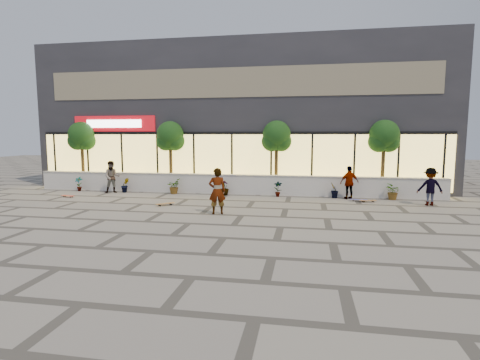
% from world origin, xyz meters
% --- Properties ---
extents(ground, '(80.00, 80.00, 0.00)m').
position_xyz_m(ground, '(0.00, 0.00, 0.00)').
color(ground, gray).
rests_on(ground, ground).
extents(planter_wall, '(22.00, 0.42, 1.04)m').
position_xyz_m(planter_wall, '(0.00, 7.00, 0.52)').
color(planter_wall, silver).
rests_on(planter_wall, ground).
extents(retail_building, '(24.00, 9.17, 8.50)m').
position_xyz_m(retail_building, '(-0.00, 12.49, 4.25)').
color(retail_building, '#27272D').
rests_on(retail_building, ground).
extents(shrub_a, '(0.43, 0.29, 0.81)m').
position_xyz_m(shrub_a, '(-8.50, 6.45, 0.41)').
color(shrub_a, '#163811').
rests_on(shrub_a, ground).
extents(shrub_b, '(0.57, 0.57, 0.81)m').
position_xyz_m(shrub_b, '(-5.70, 6.45, 0.41)').
color(shrub_b, '#163811').
rests_on(shrub_b, ground).
extents(shrub_c, '(0.68, 0.77, 0.81)m').
position_xyz_m(shrub_c, '(-2.90, 6.45, 0.41)').
color(shrub_c, '#163811').
rests_on(shrub_c, ground).
extents(shrub_d, '(0.64, 0.64, 0.81)m').
position_xyz_m(shrub_d, '(-0.10, 6.45, 0.41)').
color(shrub_d, '#163811').
rests_on(shrub_d, ground).
extents(shrub_e, '(0.46, 0.35, 0.81)m').
position_xyz_m(shrub_e, '(2.70, 6.45, 0.41)').
color(shrub_e, '#163811').
rests_on(shrub_e, ground).
extents(shrub_f, '(0.55, 0.57, 0.81)m').
position_xyz_m(shrub_f, '(5.50, 6.45, 0.41)').
color(shrub_f, '#163811').
rests_on(shrub_f, ground).
extents(shrub_g, '(0.77, 0.84, 0.81)m').
position_xyz_m(shrub_g, '(8.30, 6.45, 0.41)').
color(shrub_g, '#163811').
rests_on(shrub_g, ground).
extents(tree_west, '(1.60, 1.50, 3.92)m').
position_xyz_m(tree_west, '(-9.00, 7.70, 2.99)').
color(tree_west, '#4B371A').
rests_on(tree_west, ground).
extents(tree_midwest, '(1.60, 1.50, 3.92)m').
position_xyz_m(tree_midwest, '(-3.50, 7.70, 2.99)').
color(tree_midwest, '#4B371A').
rests_on(tree_midwest, ground).
extents(tree_mideast, '(1.60, 1.50, 3.92)m').
position_xyz_m(tree_mideast, '(2.50, 7.70, 2.99)').
color(tree_mideast, '#4B371A').
rests_on(tree_mideast, ground).
extents(tree_east, '(1.60, 1.50, 3.92)m').
position_xyz_m(tree_east, '(8.00, 7.70, 2.99)').
color(tree_east, '#4B371A').
rests_on(tree_east, ground).
extents(skater_center, '(0.78, 0.62, 1.85)m').
position_xyz_m(skater_center, '(0.62, 1.79, 0.92)').
color(skater_center, white).
rests_on(skater_center, ground).
extents(skater_left, '(1.05, 0.96, 1.74)m').
position_xyz_m(skater_left, '(-6.29, 6.15, 0.87)').
color(skater_left, '#8B775A').
rests_on(skater_left, ground).
extents(skater_right_near, '(1.04, 0.72, 1.64)m').
position_xyz_m(skater_right_near, '(6.20, 6.30, 0.82)').
color(skater_right_near, silver).
rests_on(skater_right_near, ground).
extents(skater_right_far, '(1.12, 0.67, 1.70)m').
position_xyz_m(skater_right_far, '(9.57, 5.21, 0.85)').
color(skater_right_far, maroon).
rests_on(skater_right_far, ground).
extents(skateboard_center, '(0.78, 0.74, 0.10)m').
position_xyz_m(skateboard_center, '(-2.09, 3.13, 0.09)').
color(skateboard_center, olive).
rests_on(skateboard_center, ground).
extents(skateboard_left, '(0.77, 0.35, 0.09)m').
position_xyz_m(skateboard_left, '(-7.80, 4.40, 0.08)').
color(skateboard_left, '#E5402B').
rests_on(skateboard_left, ground).
extents(skateboard_right_near, '(0.79, 0.38, 0.09)m').
position_xyz_m(skateboard_right_near, '(7.00, 5.58, 0.08)').
color(skateboard_right_near, '#9E6A33').
rests_on(skateboard_right_near, ground).
extents(skateboard_right_far, '(0.82, 0.27, 0.10)m').
position_xyz_m(skateboard_right_far, '(6.59, 5.72, 0.08)').
color(skateboard_right_far, '#515093').
rests_on(skateboard_right_far, ground).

